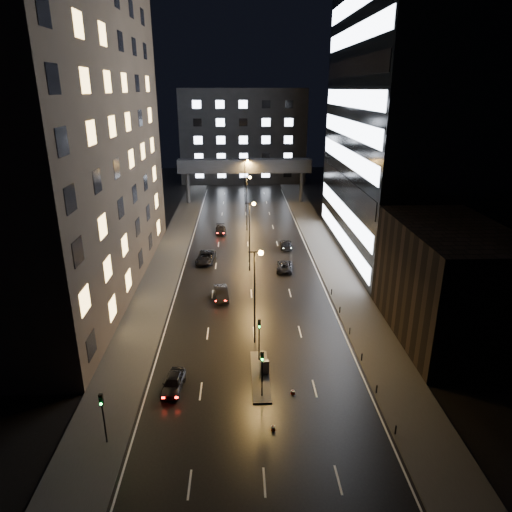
# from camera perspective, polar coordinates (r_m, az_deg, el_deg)

# --- Properties ---
(ground) EXTENTS (160.00, 160.00, 0.00)m
(ground) POSITION_cam_1_polar(r_m,az_deg,el_deg) (77.53, -1.02, 1.51)
(ground) COLOR black
(ground) RESTS_ON ground
(sidewalk_left) EXTENTS (5.00, 110.00, 0.15)m
(sidewalk_left) POSITION_cam_1_polar(r_m,az_deg,el_deg) (73.60, -10.71, 0.17)
(sidewalk_left) COLOR #383533
(sidewalk_left) RESTS_ON ground
(sidewalk_right) EXTENTS (5.00, 110.00, 0.15)m
(sidewalk_right) POSITION_cam_1_polar(r_m,az_deg,el_deg) (74.10, 8.78, 0.43)
(sidewalk_right) COLOR #383533
(sidewalk_right) RESTS_ON ground
(building_left) EXTENTS (15.00, 48.00, 40.00)m
(building_left) POSITION_cam_1_polar(r_m,az_deg,el_deg) (61.35, -23.00, 14.15)
(building_left) COLOR #2D2319
(building_left) RESTS_ON ground
(building_right_low) EXTENTS (10.00, 18.00, 12.00)m
(building_right_low) POSITION_cam_1_polar(r_m,az_deg,el_deg) (51.14, 22.82, -3.08)
(building_right_low) COLOR black
(building_right_low) RESTS_ON ground
(building_right_glass) EXTENTS (20.00, 36.00, 45.00)m
(building_right_glass) POSITION_cam_1_polar(r_m,az_deg,el_deg) (74.34, 19.56, 17.31)
(building_right_glass) COLOR black
(building_right_glass) RESTS_ON ground
(building_far) EXTENTS (34.00, 14.00, 25.00)m
(building_far) POSITION_cam_1_polar(r_m,az_deg,el_deg) (132.01, -1.63, 14.83)
(building_far) COLOR #333335
(building_far) RESTS_ON ground
(skybridge) EXTENTS (30.00, 3.00, 10.00)m
(skybridge) POSITION_cam_1_polar(r_m,az_deg,el_deg) (104.75, -1.42, 11.13)
(skybridge) COLOR #333335
(skybridge) RESTS_ON ground
(median_island) EXTENTS (1.60, 8.00, 0.15)m
(median_island) POSITION_cam_1_polar(r_m,az_deg,el_deg) (43.26, 0.54, -14.72)
(median_island) COLOR #383533
(median_island) RESTS_ON ground
(traffic_signal_near) EXTENTS (0.28, 0.34, 4.40)m
(traffic_signal_near) POSITION_cam_1_polar(r_m,az_deg,el_deg) (43.75, 0.39, -9.60)
(traffic_signal_near) COLOR black
(traffic_signal_near) RESTS_ON median_island
(traffic_signal_far) EXTENTS (0.28, 0.34, 4.40)m
(traffic_signal_far) POSITION_cam_1_polar(r_m,az_deg,el_deg) (39.07, 0.77, -13.61)
(traffic_signal_far) COLOR black
(traffic_signal_far) RESTS_ON median_island
(traffic_signal_corner) EXTENTS (0.28, 0.34, 4.40)m
(traffic_signal_corner) POSITION_cam_1_polar(r_m,az_deg,el_deg) (36.49, -18.62, -17.90)
(traffic_signal_corner) COLOR black
(traffic_signal_corner) RESTS_ON ground
(bollard_row) EXTENTS (0.12, 25.12, 0.90)m
(bollard_row) POSITION_cam_1_polar(r_m,az_deg,el_deg) (48.22, 12.32, -10.70)
(bollard_row) COLOR black
(bollard_row) RESTS_ON ground
(streetlight_near) EXTENTS (1.45, 0.50, 10.15)m
(streetlight_near) POSITION_cam_1_polar(r_m,az_deg,el_deg) (45.33, 0.03, -3.66)
(streetlight_near) COLOR black
(streetlight_near) RESTS_ON ground
(streetlight_mid_a) EXTENTS (1.45, 0.50, 10.15)m
(streetlight_mid_a) POSITION_cam_1_polar(r_m,az_deg,el_deg) (64.13, -0.68, 3.58)
(streetlight_mid_a) COLOR black
(streetlight_mid_a) RESTS_ON ground
(streetlight_mid_b) EXTENTS (1.45, 0.50, 10.15)m
(streetlight_mid_b) POSITION_cam_1_polar(r_m,az_deg,el_deg) (83.48, -1.06, 7.51)
(streetlight_mid_b) COLOR black
(streetlight_mid_b) RESTS_ON ground
(streetlight_far) EXTENTS (1.45, 0.50, 10.15)m
(streetlight_far) POSITION_cam_1_polar(r_m,az_deg,el_deg) (103.08, -1.30, 9.94)
(streetlight_far) COLOR black
(streetlight_far) RESTS_ON ground
(car_away_a) EXTENTS (2.04, 4.20, 1.38)m
(car_away_a) POSITION_cam_1_polar(r_m,az_deg,el_deg) (41.95, -10.31, -15.31)
(car_away_a) COLOR black
(car_away_a) RESTS_ON ground
(car_away_b) EXTENTS (2.13, 4.67, 1.48)m
(car_away_b) POSITION_cam_1_polar(r_m,az_deg,el_deg) (57.41, -4.37, -4.68)
(car_away_b) COLOR black
(car_away_b) RESTS_ON ground
(car_away_c) EXTENTS (3.05, 5.71, 1.52)m
(car_away_c) POSITION_cam_1_polar(r_m,az_deg,el_deg) (69.61, -6.31, -0.16)
(car_away_c) COLOR black
(car_away_c) RESTS_ON ground
(car_away_d) EXTENTS (2.15, 4.61, 1.30)m
(car_away_d) POSITION_cam_1_polar(r_m,az_deg,el_deg) (83.33, -4.41, 3.26)
(car_away_d) COLOR black
(car_away_d) RESTS_ON ground
(car_toward_a) EXTENTS (2.75, 5.00, 1.33)m
(car_toward_a) POSITION_cam_1_polar(r_m,az_deg,el_deg) (66.27, 3.60, -1.23)
(car_toward_a) COLOR black
(car_toward_a) RESTS_ON ground
(car_toward_b) EXTENTS (2.02, 4.65, 1.33)m
(car_toward_b) POSITION_cam_1_polar(r_m,az_deg,el_deg) (75.49, 3.77, 1.48)
(car_toward_b) COLOR black
(car_toward_b) RESTS_ON ground
(utility_cabinet) EXTENTS (0.84, 0.57, 1.37)m
(utility_cabinet) POSITION_cam_1_polar(r_m,az_deg,el_deg) (43.02, 1.07, -13.71)
(utility_cabinet) COLOR #4D4D50
(utility_cabinet) RESTS_ON median_island
(cone_a) EXTENTS (0.42, 0.42, 0.47)m
(cone_a) POSITION_cam_1_polar(r_m,az_deg,el_deg) (41.20, 4.64, -16.53)
(cone_a) COLOR red
(cone_a) RESTS_ON ground
(cone_b) EXTENTS (0.40, 0.40, 0.54)m
(cone_b) POSITION_cam_1_polar(r_m,az_deg,el_deg) (37.59, 2.14, -20.61)
(cone_b) COLOR #DA500B
(cone_b) RESTS_ON ground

